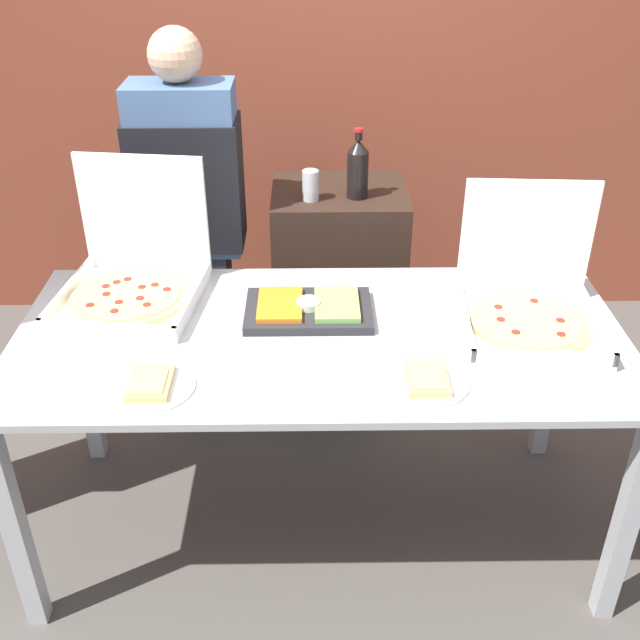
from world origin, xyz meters
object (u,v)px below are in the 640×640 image
veggie_tray (308,309)px  soda_can_silver (311,185)px  person_server_vest (191,217)px  paper_plate_front_right (427,380)px  pizza_box_near_left (133,276)px  soda_bottle (358,168)px  paper_plate_front_left (150,385)px  pizza_box_far_right (529,303)px

veggie_tray → soda_can_silver: 0.70m
veggie_tray → person_server_vest: (-0.47, 0.63, 0.06)m
soda_can_silver → paper_plate_front_right: bearing=-72.8°
pizza_box_near_left → soda_bottle: (0.80, 0.58, 0.18)m
pizza_box_near_left → paper_plate_front_left: (0.15, -0.54, -0.07)m
paper_plate_front_right → veggie_tray: (-0.34, 0.39, 0.01)m
person_server_vest → paper_plate_front_right: bearing=128.4°
soda_can_silver → pizza_box_far_right: bearing=-46.6°
veggie_tray → soda_bottle: 0.77m
pizza_box_far_right → person_server_vest: 1.37m
pizza_box_far_right → soda_can_silver: size_ratio=3.82×
paper_plate_front_left → soda_bottle: soda_bottle is taller
paper_plate_front_left → soda_can_silver: size_ratio=2.07×
veggie_tray → paper_plate_front_right: bearing=-49.0°
paper_plate_front_right → soda_bottle: bearing=97.4°
soda_can_silver → person_server_vest: person_server_vest is taller
pizza_box_far_right → pizza_box_near_left: size_ratio=0.91×
soda_can_silver → veggie_tray: bearing=-90.8°
paper_plate_front_left → veggie_tray: bearing=41.8°
soda_bottle → soda_can_silver: size_ratio=2.27×
paper_plate_front_left → paper_plate_front_right: same height
pizza_box_far_right → pizza_box_near_left: pizza_box_near_left is taller
soda_can_silver → pizza_box_near_left: bearing=-138.0°
pizza_box_far_right → paper_plate_front_right: size_ratio=1.90×
pizza_box_near_left → pizza_box_far_right: bearing=-1.3°
pizza_box_far_right → veggie_tray: bearing=178.6°
pizza_box_far_right → pizza_box_near_left: (-1.31, 0.19, 0.00)m
soda_can_silver → person_server_vest: size_ratio=0.08×
person_server_vest → paper_plate_front_left: bearing=91.0°
pizza_box_near_left → paper_plate_front_left: size_ratio=2.03×
pizza_box_far_right → soda_can_silver: 1.03m
veggie_tray → soda_can_silver: (0.01, 0.68, 0.17)m
paper_plate_front_right → veggie_tray: bearing=131.0°
pizza_box_near_left → soda_bottle: pizza_box_near_left is taller
soda_bottle → veggie_tray: bearing=-105.6°
pizza_box_near_left → person_server_vest: (0.13, 0.50, 0.00)m
pizza_box_near_left → paper_plate_front_right: pizza_box_near_left is taller
person_server_vest → soda_bottle: bearing=-173.5°
pizza_box_near_left → paper_plate_front_right: 1.08m
veggie_tray → person_server_vest: bearing=126.7°
paper_plate_front_right → person_server_vest: 1.31m
paper_plate_front_right → veggie_tray: 0.52m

